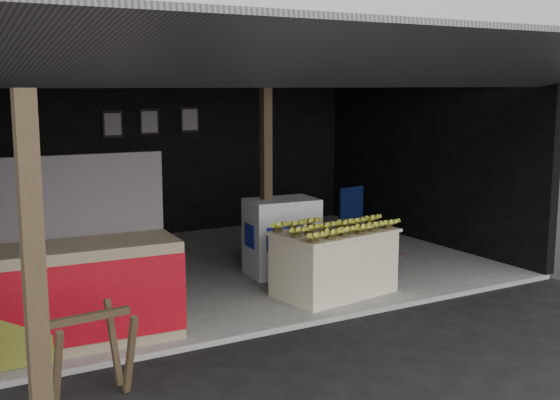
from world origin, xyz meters
TOP-DOWN VIEW (x-y plane):
  - ground at (0.00, 0.00)m, footprint 80.00×80.00m
  - concrete_slab at (0.00, 2.50)m, footprint 7.00×5.00m
  - shophouse at (0.00, 2.82)m, footprint 7.40×7.29m
  - banana_table at (0.56, 0.71)m, footprint 1.51×1.05m
  - banana_pile at (0.56, 0.71)m, footprint 1.38×0.95m
  - white_crate at (0.48, 1.80)m, footprint 0.94×0.68m
  - neighbor_stall at (-2.38, 0.62)m, footprint 1.78×0.89m
  - green_signboard at (-3.08, 0.28)m, footprint 0.57×0.15m
  - sawhorse at (-2.70, -0.56)m, footprint 0.74×0.68m
  - water_barrel at (1.32, 1.01)m, footprint 0.33×0.33m
  - plastic_chair at (2.01, 2.26)m, footprint 0.52×0.52m
  - magenta_rug at (1.71, 2.17)m, footprint 1.60×1.16m
  - picture_frames at (-0.17, 4.89)m, footprint 1.62×0.04m

SIDE VIEW (x-z plane):
  - ground at x=0.00m, z-range 0.00..0.00m
  - concrete_slab at x=0.00m, z-range 0.00..0.06m
  - magenta_rug at x=1.71m, z-range 0.06..0.07m
  - water_barrel at x=1.32m, z-range 0.06..0.54m
  - banana_table at x=0.56m, z-range 0.06..0.83m
  - sawhorse at x=-2.70m, z-range 0.09..0.81m
  - green_signboard at x=-3.08m, z-range 0.06..0.91m
  - white_crate at x=0.48m, z-range 0.06..1.05m
  - neighbor_stall at x=-2.38m, z-range -0.30..1.49m
  - plastic_chair at x=2.01m, z-range 0.15..1.12m
  - banana_pile at x=0.56m, z-range 0.83..0.98m
  - picture_frames at x=-0.17m, z-range 1.70..2.16m
  - shophouse at x=0.00m, z-range 0.59..3.61m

